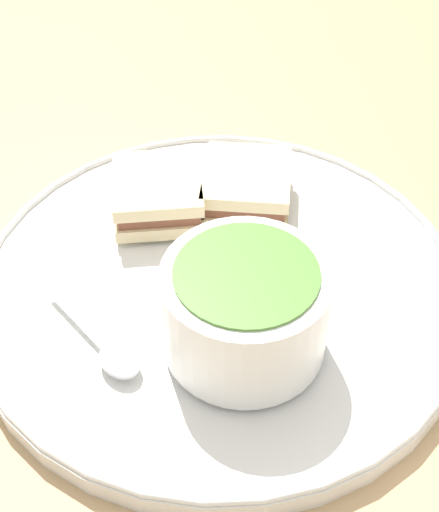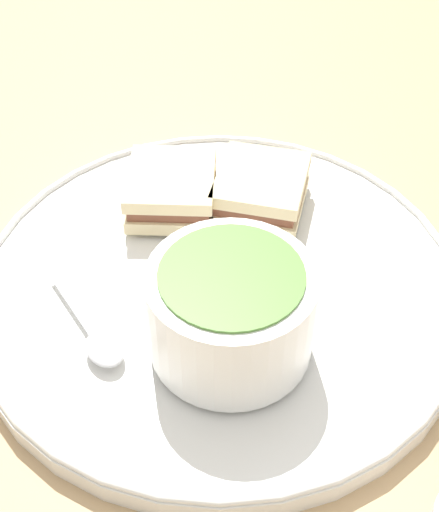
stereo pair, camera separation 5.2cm
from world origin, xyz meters
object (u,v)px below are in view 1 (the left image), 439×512
(spoon, at_px, (113,355))
(sandwich_half_far, at_px, (158,194))
(sandwich_half_near, at_px, (247,187))
(soup_bowl, at_px, (245,309))

(spoon, relative_size, sandwich_half_far, 1.03)
(spoon, bearing_deg, sandwich_half_far, 131.16)
(sandwich_half_near, bearing_deg, sandwich_half_far, -112.94)
(soup_bowl, distance_m, sandwich_half_far, 0.16)
(sandwich_half_near, relative_size, sandwich_half_far, 1.04)
(soup_bowl, distance_m, spoon, 0.09)
(spoon, distance_m, sandwich_half_near, 0.19)
(soup_bowl, bearing_deg, sandwich_half_near, 147.22)
(spoon, height_order, sandwich_half_far, sandwich_half_far)
(soup_bowl, xyz_separation_m, sandwich_half_far, (-0.15, 0.01, -0.02))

